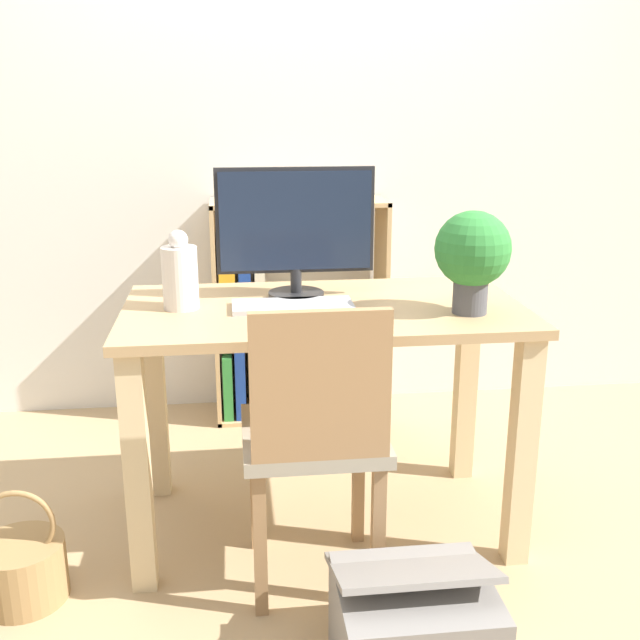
{
  "coord_description": "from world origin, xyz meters",
  "views": [
    {
      "loc": [
        -0.28,
        -2.21,
        1.38
      ],
      "look_at": [
        0.0,
        0.1,
        0.68
      ],
      "focal_mm": 42.0,
      "sensor_mm": 36.0,
      "label": 1
    }
  ],
  "objects_px": {
    "monitor": "(295,226)",
    "chair": "(315,434)",
    "vase": "(180,275)",
    "potted_plant": "(473,253)",
    "keyboard": "(293,306)",
    "basket": "(22,568)",
    "storage_box": "(413,629)",
    "bookshelf": "(271,329)"
  },
  "relations": [
    {
      "from": "monitor",
      "to": "chair",
      "type": "xyz_separation_m",
      "value": [
        0.01,
        -0.46,
        -0.5
      ]
    },
    {
      "from": "keyboard",
      "to": "potted_plant",
      "type": "bearing_deg",
      "value": -12.22
    },
    {
      "from": "bookshelf",
      "to": "vase",
      "type": "bearing_deg",
      "value": -109.15
    },
    {
      "from": "chair",
      "to": "storage_box",
      "type": "xyz_separation_m",
      "value": [
        0.19,
        -0.39,
        -0.35
      ]
    },
    {
      "from": "monitor",
      "to": "chair",
      "type": "relative_size",
      "value": 0.57
    },
    {
      "from": "monitor",
      "to": "potted_plant",
      "type": "height_order",
      "value": "monitor"
    },
    {
      "from": "chair",
      "to": "basket",
      "type": "relative_size",
      "value": 2.55
    },
    {
      "from": "chair",
      "to": "basket",
      "type": "distance_m",
      "value": 0.92
    },
    {
      "from": "vase",
      "to": "bookshelf",
      "type": "xyz_separation_m",
      "value": [
        0.32,
        0.91,
        -0.47
      ]
    },
    {
      "from": "chair",
      "to": "bookshelf",
      "type": "bearing_deg",
      "value": 98.37
    },
    {
      "from": "monitor",
      "to": "chair",
      "type": "bearing_deg",
      "value": -88.69
    },
    {
      "from": "keyboard",
      "to": "basket",
      "type": "relative_size",
      "value": 1.07
    },
    {
      "from": "keyboard",
      "to": "potted_plant",
      "type": "distance_m",
      "value": 0.56
    },
    {
      "from": "potted_plant",
      "to": "chair",
      "type": "relative_size",
      "value": 0.35
    },
    {
      "from": "keyboard",
      "to": "vase",
      "type": "bearing_deg",
      "value": 173.01
    },
    {
      "from": "vase",
      "to": "potted_plant",
      "type": "distance_m",
      "value": 0.87
    },
    {
      "from": "monitor",
      "to": "bookshelf",
      "type": "xyz_separation_m",
      "value": [
        -0.04,
        0.82,
        -0.59
      ]
    },
    {
      "from": "bookshelf",
      "to": "basket",
      "type": "xyz_separation_m",
      "value": [
        -0.78,
        -1.23,
        -0.3
      ]
    },
    {
      "from": "monitor",
      "to": "keyboard",
      "type": "xyz_separation_m",
      "value": [
        -0.02,
        -0.14,
        -0.22
      ]
    },
    {
      "from": "bookshelf",
      "to": "storage_box",
      "type": "xyz_separation_m",
      "value": [
        0.25,
        -1.66,
        -0.25
      ]
    },
    {
      "from": "potted_plant",
      "to": "storage_box",
      "type": "distance_m",
      "value": 1.04
    },
    {
      "from": "vase",
      "to": "potted_plant",
      "type": "bearing_deg",
      "value": -10.18
    },
    {
      "from": "chair",
      "to": "storage_box",
      "type": "relative_size",
      "value": 2.24
    },
    {
      "from": "storage_box",
      "to": "vase",
      "type": "bearing_deg",
      "value": 126.93
    },
    {
      "from": "basket",
      "to": "keyboard",
      "type": "bearing_deg",
      "value": 18.9
    },
    {
      "from": "potted_plant",
      "to": "basket",
      "type": "height_order",
      "value": "potted_plant"
    },
    {
      "from": "bookshelf",
      "to": "basket",
      "type": "height_order",
      "value": "bookshelf"
    },
    {
      "from": "keyboard",
      "to": "potted_plant",
      "type": "relative_size",
      "value": 1.2
    },
    {
      "from": "vase",
      "to": "chair",
      "type": "xyz_separation_m",
      "value": [
        0.37,
        -0.36,
        -0.38
      ]
    },
    {
      "from": "chair",
      "to": "basket",
      "type": "height_order",
      "value": "chair"
    },
    {
      "from": "vase",
      "to": "potted_plant",
      "type": "relative_size",
      "value": 0.79
    },
    {
      "from": "bookshelf",
      "to": "chair",
      "type": "bearing_deg",
      "value": -87.66
    },
    {
      "from": "monitor",
      "to": "chair",
      "type": "height_order",
      "value": "monitor"
    },
    {
      "from": "bookshelf",
      "to": "basket",
      "type": "relative_size",
      "value": 2.81
    },
    {
      "from": "vase",
      "to": "basket",
      "type": "relative_size",
      "value": 0.7
    },
    {
      "from": "monitor",
      "to": "basket",
      "type": "bearing_deg",
      "value": -153.42
    },
    {
      "from": "keyboard",
      "to": "potted_plant",
      "type": "height_order",
      "value": "potted_plant"
    },
    {
      "from": "keyboard",
      "to": "chair",
      "type": "xyz_separation_m",
      "value": [
        0.03,
        -0.32,
        -0.28
      ]
    },
    {
      "from": "keyboard",
      "to": "vase",
      "type": "distance_m",
      "value": 0.35
    },
    {
      "from": "basket",
      "to": "storage_box",
      "type": "xyz_separation_m",
      "value": [
        1.03,
        -0.43,
        0.04
      ]
    },
    {
      "from": "vase",
      "to": "storage_box",
      "type": "relative_size",
      "value": 0.62
    },
    {
      "from": "monitor",
      "to": "storage_box",
      "type": "height_order",
      "value": "monitor"
    }
  ]
}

